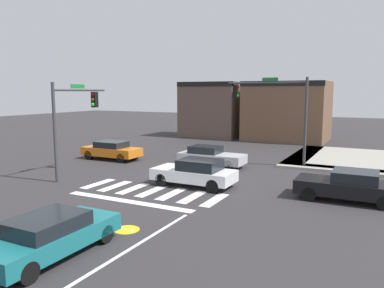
{
  "coord_description": "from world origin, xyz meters",
  "views": [
    {
      "loc": [
        10.34,
        -20.23,
        5.0
      ],
      "look_at": [
        -0.19,
        0.36,
        1.81
      ],
      "focal_mm": 35.54,
      "sensor_mm": 36.0,
      "label": 1
    }
  ],
  "objects_px": {
    "traffic_signal_southwest": "(74,113)",
    "car_orange": "(112,150)",
    "car_black": "(349,186)",
    "car_teal": "(49,235)",
    "car_silver": "(210,156)",
    "car_white": "(195,172)",
    "traffic_signal_northeast": "(274,104)"
  },
  "relations": [
    {
      "from": "traffic_signal_southwest",
      "to": "car_orange",
      "type": "xyz_separation_m",
      "value": [
        -1.86,
        5.56,
        -3.08
      ]
    },
    {
      "from": "traffic_signal_southwest",
      "to": "car_black",
      "type": "height_order",
      "value": "traffic_signal_southwest"
    },
    {
      "from": "car_teal",
      "to": "traffic_signal_southwest",
      "type": "bearing_deg",
      "value": 39.94
    },
    {
      "from": "traffic_signal_southwest",
      "to": "car_silver",
      "type": "bearing_deg",
      "value": -42.79
    },
    {
      "from": "car_black",
      "to": "car_orange",
      "type": "distance_m",
      "value": 17.08
    },
    {
      "from": "traffic_signal_southwest",
      "to": "car_white",
      "type": "distance_m",
      "value": 7.99
    },
    {
      "from": "traffic_signal_southwest",
      "to": "car_silver",
      "type": "relative_size",
      "value": 1.26
    },
    {
      "from": "traffic_signal_southwest",
      "to": "car_orange",
      "type": "relative_size",
      "value": 1.25
    },
    {
      "from": "traffic_signal_northeast",
      "to": "car_orange",
      "type": "height_order",
      "value": "traffic_signal_northeast"
    },
    {
      "from": "traffic_signal_southwest",
      "to": "car_black",
      "type": "bearing_deg",
      "value": -82.53
    },
    {
      "from": "car_black",
      "to": "car_orange",
      "type": "bearing_deg",
      "value": -12.23
    },
    {
      "from": "traffic_signal_northeast",
      "to": "traffic_signal_southwest",
      "type": "bearing_deg",
      "value": 44.4
    },
    {
      "from": "car_silver",
      "to": "car_teal",
      "type": "bearing_deg",
      "value": -84.78
    },
    {
      "from": "car_black",
      "to": "car_white",
      "type": "bearing_deg",
      "value": 5.68
    },
    {
      "from": "car_orange",
      "to": "traffic_signal_southwest",
      "type": "bearing_deg",
      "value": -71.49
    },
    {
      "from": "car_black",
      "to": "car_teal",
      "type": "bearing_deg",
      "value": 54.22
    },
    {
      "from": "car_silver",
      "to": "car_white",
      "type": "bearing_deg",
      "value": -74.37
    },
    {
      "from": "car_silver",
      "to": "car_orange",
      "type": "relative_size",
      "value": 0.99
    },
    {
      "from": "car_silver",
      "to": "car_white",
      "type": "relative_size",
      "value": 1.0
    },
    {
      "from": "traffic_signal_northeast",
      "to": "car_silver",
      "type": "bearing_deg",
      "value": 38.97
    },
    {
      "from": "car_silver",
      "to": "car_white",
      "type": "height_order",
      "value": "car_white"
    },
    {
      "from": "traffic_signal_northeast",
      "to": "car_silver",
      "type": "xyz_separation_m",
      "value": [
        -3.47,
        -2.8,
        -3.47
      ]
    },
    {
      "from": "car_white",
      "to": "car_teal",
      "type": "relative_size",
      "value": 0.97
    },
    {
      "from": "car_silver",
      "to": "car_orange",
      "type": "xyz_separation_m",
      "value": [
        -7.71,
        -0.76,
        -0.01
      ]
    },
    {
      "from": "traffic_signal_southwest",
      "to": "car_white",
      "type": "bearing_deg",
      "value": -80.69
    },
    {
      "from": "car_orange",
      "to": "car_teal",
      "type": "relative_size",
      "value": 0.98
    },
    {
      "from": "traffic_signal_southwest",
      "to": "car_silver",
      "type": "height_order",
      "value": "traffic_signal_southwest"
    },
    {
      "from": "car_black",
      "to": "car_orange",
      "type": "height_order",
      "value": "car_black"
    },
    {
      "from": "car_black",
      "to": "traffic_signal_northeast",
      "type": "bearing_deg",
      "value": -52.49
    },
    {
      "from": "car_orange",
      "to": "car_teal",
      "type": "xyz_separation_m",
      "value": [
        9.08,
        -14.18,
        -0.04
      ]
    },
    {
      "from": "traffic_signal_northeast",
      "to": "car_teal",
      "type": "height_order",
      "value": "traffic_signal_northeast"
    },
    {
      "from": "traffic_signal_southwest",
      "to": "car_silver",
      "type": "xyz_separation_m",
      "value": [
        5.85,
        6.32,
        -3.07
      ]
    }
  ]
}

